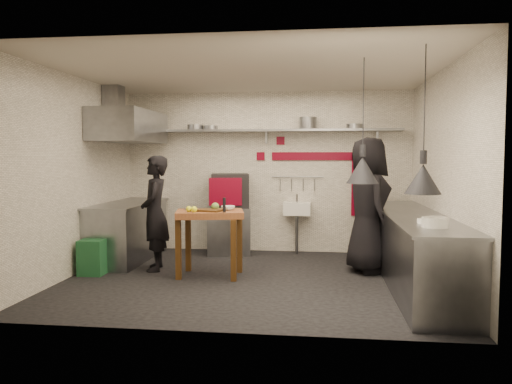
# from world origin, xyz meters

# --- Properties ---
(floor) EXTENTS (5.00, 5.00, 0.00)m
(floor) POSITION_xyz_m (0.00, 0.00, 0.00)
(floor) COLOR black
(floor) RESTS_ON ground
(ceiling) EXTENTS (5.00, 5.00, 0.00)m
(ceiling) POSITION_xyz_m (0.00, 0.00, 2.80)
(ceiling) COLOR beige
(ceiling) RESTS_ON floor
(wall_back) EXTENTS (5.00, 0.04, 2.80)m
(wall_back) POSITION_xyz_m (0.00, 2.10, 1.40)
(wall_back) COLOR white
(wall_back) RESTS_ON floor
(wall_front) EXTENTS (5.00, 0.04, 2.80)m
(wall_front) POSITION_xyz_m (0.00, -2.10, 1.40)
(wall_front) COLOR white
(wall_front) RESTS_ON floor
(wall_left) EXTENTS (0.04, 4.20, 2.80)m
(wall_left) POSITION_xyz_m (-2.50, 0.00, 1.40)
(wall_left) COLOR white
(wall_left) RESTS_ON floor
(wall_right) EXTENTS (0.04, 4.20, 2.80)m
(wall_right) POSITION_xyz_m (2.50, 0.00, 1.40)
(wall_right) COLOR white
(wall_right) RESTS_ON floor
(red_band_horiz) EXTENTS (1.70, 0.02, 0.14)m
(red_band_horiz) POSITION_xyz_m (0.95, 2.08, 1.68)
(red_band_horiz) COLOR maroon
(red_band_horiz) RESTS_ON wall_back
(red_band_vert) EXTENTS (0.14, 0.02, 1.10)m
(red_band_vert) POSITION_xyz_m (1.55, 2.08, 1.20)
(red_band_vert) COLOR maroon
(red_band_vert) RESTS_ON wall_back
(red_tile_a) EXTENTS (0.14, 0.02, 0.14)m
(red_tile_a) POSITION_xyz_m (0.25, 2.08, 1.95)
(red_tile_a) COLOR maroon
(red_tile_a) RESTS_ON wall_back
(red_tile_b) EXTENTS (0.14, 0.02, 0.14)m
(red_tile_b) POSITION_xyz_m (-0.10, 2.08, 1.68)
(red_tile_b) COLOR maroon
(red_tile_b) RESTS_ON wall_back
(back_shelf) EXTENTS (4.60, 0.34, 0.04)m
(back_shelf) POSITION_xyz_m (0.00, 1.92, 2.12)
(back_shelf) COLOR slate
(back_shelf) RESTS_ON wall_back
(shelf_bracket_left) EXTENTS (0.04, 0.06, 0.24)m
(shelf_bracket_left) POSITION_xyz_m (-1.90, 2.07, 2.02)
(shelf_bracket_left) COLOR slate
(shelf_bracket_left) RESTS_ON wall_back
(shelf_bracket_mid) EXTENTS (0.04, 0.06, 0.24)m
(shelf_bracket_mid) POSITION_xyz_m (0.00, 2.07, 2.02)
(shelf_bracket_mid) COLOR slate
(shelf_bracket_mid) RESTS_ON wall_back
(shelf_bracket_right) EXTENTS (0.04, 0.06, 0.24)m
(shelf_bracket_right) POSITION_xyz_m (1.90, 2.07, 2.02)
(shelf_bracket_right) COLOR slate
(shelf_bracket_right) RESTS_ON wall_back
(pan_far_left) EXTENTS (0.31, 0.31, 0.09)m
(pan_far_left) POSITION_xyz_m (-1.23, 1.92, 2.19)
(pan_far_left) COLOR slate
(pan_far_left) RESTS_ON back_shelf
(pan_mid_left) EXTENTS (0.31, 0.31, 0.07)m
(pan_mid_left) POSITION_xyz_m (-0.96, 1.92, 2.18)
(pan_mid_left) COLOR slate
(pan_mid_left) RESTS_ON back_shelf
(stock_pot) EXTENTS (0.31, 0.31, 0.20)m
(stock_pot) POSITION_xyz_m (0.73, 1.92, 2.24)
(stock_pot) COLOR slate
(stock_pot) RESTS_ON back_shelf
(pan_right) EXTENTS (0.34, 0.34, 0.08)m
(pan_right) POSITION_xyz_m (1.51, 1.92, 2.18)
(pan_right) COLOR slate
(pan_right) RESTS_ON back_shelf
(oven_stand) EXTENTS (0.83, 0.78, 0.80)m
(oven_stand) POSITION_xyz_m (-0.62, 1.75, 0.40)
(oven_stand) COLOR slate
(oven_stand) RESTS_ON floor
(combi_oven) EXTENTS (0.73, 0.70, 0.58)m
(combi_oven) POSITION_xyz_m (-0.60, 1.81, 1.09)
(combi_oven) COLOR black
(combi_oven) RESTS_ON oven_stand
(oven_door) EXTENTS (0.54, 0.14, 0.46)m
(oven_door) POSITION_xyz_m (-0.62, 1.48, 1.09)
(oven_door) COLOR maroon
(oven_door) RESTS_ON combi_oven
(oven_glass) EXTENTS (0.34, 0.08, 0.34)m
(oven_glass) POSITION_xyz_m (-0.65, 1.47, 1.09)
(oven_glass) COLOR black
(oven_glass) RESTS_ON oven_door
(hand_sink) EXTENTS (0.46, 0.34, 0.22)m
(hand_sink) POSITION_xyz_m (0.55, 1.92, 0.78)
(hand_sink) COLOR white
(hand_sink) RESTS_ON wall_back
(sink_tap) EXTENTS (0.03, 0.03, 0.14)m
(sink_tap) POSITION_xyz_m (0.55, 1.92, 0.96)
(sink_tap) COLOR slate
(sink_tap) RESTS_ON hand_sink
(sink_drain) EXTENTS (0.06, 0.06, 0.66)m
(sink_drain) POSITION_xyz_m (0.55, 1.88, 0.34)
(sink_drain) COLOR slate
(sink_drain) RESTS_ON floor
(utensil_rail) EXTENTS (0.90, 0.02, 0.02)m
(utensil_rail) POSITION_xyz_m (0.55, 2.06, 1.32)
(utensil_rail) COLOR slate
(utensil_rail) RESTS_ON wall_back
(counter_right) EXTENTS (0.70, 3.80, 0.90)m
(counter_right) POSITION_xyz_m (2.15, 0.00, 0.45)
(counter_right) COLOR slate
(counter_right) RESTS_ON floor
(counter_right_top) EXTENTS (0.76, 3.90, 0.03)m
(counter_right_top) POSITION_xyz_m (2.15, 0.00, 0.92)
(counter_right_top) COLOR slate
(counter_right_top) RESTS_ON counter_right
(plate_stack) EXTENTS (0.31, 0.31, 0.11)m
(plate_stack) POSITION_xyz_m (2.12, -1.31, 0.99)
(plate_stack) COLOR white
(plate_stack) RESTS_ON counter_right_top
(small_bowl_right) EXTENTS (0.26, 0.26, 0.05)m
(small_bowl_right) POSITION_xyz_m (2.10, -0.97, 0.96)
(small_bowl_right) COLOR white
(small_bowl_right) RESTS_ON counter_right_top
(counter_left) EXTENTS (0.70, 1.90, 0.90)m
(counter_left) POSITION_xyz_m (-2.15, 1.05, 0.45)
(counter_left) COLOR slate
(counter_left) RESTS_ON floor
(counter_left_top) EXTENTS (0.76, 2.00, 0.03)m
(counter_left_top) POSITION_xyz_m (-2.15, 1.05, 0.92)
(counter_left_top) COLOR slate
(counter_left_top) RESTS_ON counter_left
(extractor_hood) EXTENTS (0.78, 1.60, 0.50)m
(extractor_hood) POSITION_xyz_m (-2.10, 1.05, 2.15)
(extractor_hood) COLOR slate
(extractor_hood) RESTS_ON ceiling
(hood_duct) EXTENTS (0.28, 0.28, 0.50)m
(hood_duct) POSITION_xyz_m (-2.35, 1.05, 2.55)
(hood_duct) COLOR slate
(hood_duct) RESTS_ON ceiling
(green_bin) EXTENTS (0.35, 0.35, 0.50)m
(green_bin) POSITION_xyz_m (-2.26, -0.00, 0.25)
(green_bin) COLOR #19522B
(green_bin) RESTS_ON floor
(prep_table) EXTENTS (1.03, 0.82, 0.92)m
(prep_table) POSITION_xyz_m (-0.59, 0.12, 0.46)
(prep_table) COLOR brown
(prep_table) RESTS_ON floor
(cutting_board) EXTENTS (0.40, 0.33, 0.02)m
(cutting_board) POSITION_xyz_m (-0.58, 0.04, 0.93)
(cutting_board) COLOR #44280E
(cutting_board) RESTS_ON prep_table
(pepper_mill) EXTENTS (0.06, 0.06, 0.20)m
(pepper_mill) POSITION_xyz_m (-0.35, -0.07, 1.02)
(pepper_mill) COLOR black
(pepper_mill) RESTS_ON prep_table
(lemon_a) EXTENTS (0.11, 0.11, 0.08)m
(lemon_a) POSITION_xyz_m (-0.83, -0.08, 0.96)
(lemon_a) COLOR yellow
(lemon_a) RESTS_ON prep_table
(lemon_b) EXTENTS (0.11, 0.11, 0.08)m
(lemon_b) POSITION_xyz_m (-0.76, -0.10, 0.96)
(lemon_b) COLOR yellow
(lemon_b) RESTS_ON prep_table
(veg_ball) EXTENTS (0.13, 0.13, 0.11)m
(veg_ball) POSITION_xyz_m (-0.53, 0.21, 0.97)
(veg_ball) COLOR olive
(veg_ball) RESTS_ON prep_table
(steel_tray) EXTENTS (0.20, 0.16, 0.03)m
(steel_tray) POSITION_xyz_m (-0.87, 0.18, 0.94)
(steel_tray) COLOR slate
(steel_tray) RESTS_ON prep_table
(bowl) EXTENTS (0.20, 0.20, 0.06)m
(bowl) POSITION_xyz_m (-0.35, 0.21, 0.95)
(bowl) COLOR white
(bowl) RESTS_ON prep_table
(heat_lamp_near) EXTENTS (0.40, 0.40, 1.44)m
(heat_lamp_near) POSITION_xyz_m (1.42, -0.76, 2.08)
(heat_lamp_near) COLOR black
(heat_lamp_near) RESTS_ON ceiling
(heat_lamp_far) EXTENTS (0.44, 0.44, 1.51)m
(heat_lamp_far) POSITION_xyz_m (1.97, -1.39, 2.04)
(heat_lamp_far) COLOR black
(heat_lamp_far) RESTS_ON ceiling
(chef_left) EXTENTS (0.54, 0.70, 1.69)m
(chef_left) POSITION_xyz_m (-1.47, 0.38, 0.84)
(chef_left) COLOR black
(chef_left) RESTS_ON floor
(chef_right) EXTENTS (0.86, 1.09, 1.95)m
(chef_right) POSITION_xyz_m (1.62, 0.64, 0.97)
(chef_right) COLOR black
(chef_right) RESTS_ON floor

